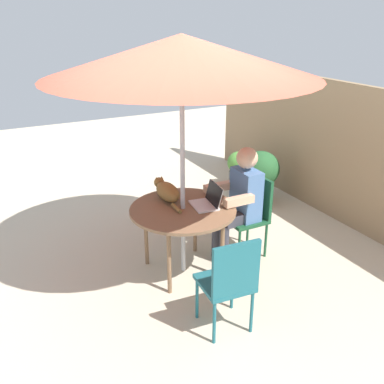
# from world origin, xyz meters

# --- Properties ---
(ground_plane) EXTENTS (14.00, 14.00, 0.00)m
(ground_plane) POSITION_xyz_m (0.00, 0.00, 0.00)
(ground_plane) COLOR beige
(fence_back) EXTENTS (5.75, 0.08, 1.71)m
(fence_back) POSITION_xyz_m (0.00, 2.30, 0.86)
(fence_back) COLOR #937756
(fence_back) RESTS_ON ground
(patio_table) EXTENTS (1.04, 1.04, 0.71)m
(patio_table) POSITION_xyz_m (0.00, 0.00, 0.65)
(patio_table) COLOR brown
(patio_table) RESTS_ON ground
(patio_umbrella) EXTENTS (2.40, 2.40, 2.31)m
(patio_umbrella) POSITION_xyz_m (0.00, 0.00, 2.12)
(patio_umbrella) COLOR #B7B7BC
(patio_umbrella) RESTS_ON ground
(chair_occupied) EXTENTS (0.40, 0.40, 0.88)m
(chair_occupied) POSITION_xyz_m (0.00, 0.82, 0.51)
(chair_occupied) COLOR #194C2D
(chair_occupied) RESTS_ON ground
(chair_empty) EXTENTS (0.43, 0.43, 0.88)m
(chair_empty) POSITION_xyz_m (0.99, -0.08, 0.51)
(chair_empty) COLOR #1E606B
(chair_empty) RESTS_ON ground
(person_seated) EXTENTS (0.48, 0.48, 1.22)m
(person_seated) POSITION_xyz_m (0.00, 0.66, 0.68)
(person_seated) COLOR #4C72A5
(person_seated) RESTS_ON ground
(laptop) EXTENTS (0.33, 0.29, 0.21)m
(laptop) POSITION_xyz_m (0.06, 0.26, 0.77)
(laptop) COLOR silver
(laptop) RESTS_ON patio_table
(cat) EXTENTS (0.65, 0.20, 0.17)m
(cat) POSITION_xyz_m (-0.28, -0.04, 0.79)
(cat) COLOR olive
(cat) RESTS_ON patio_table
(potted_plant_near_fence) EXTENTS (0.51, 0.51, 0.73)m
(potted_plant_near_fence) POSITION_xyz_m (-1.08, 1.72, 0.40)
(potted_plant_near_fence) COLOR #595654
(potted_plant_near_fence) RESTS_ON ground
(potted_plant_by_chair) EXTENTS (0.34, 0.34, 0.56)m
(potted_plant_by_chair) POSITION_xyz_m (-1.67, 1.76, 0.30)
(potted_plant_by_chair) COLOR #595654
(potted_plant_by_chair) RESTS_ON ground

